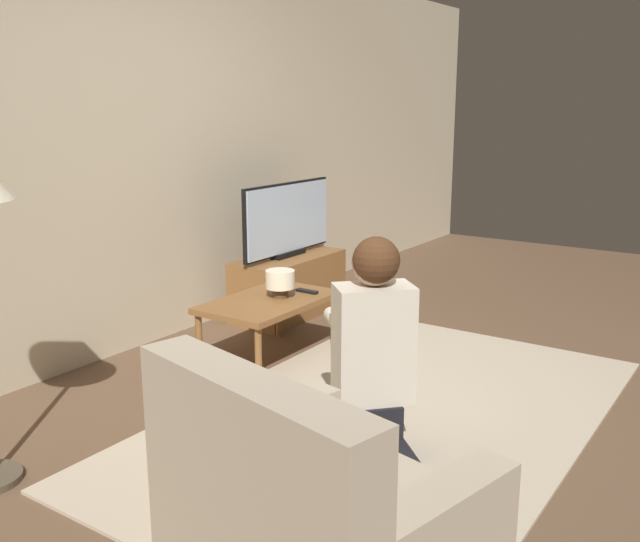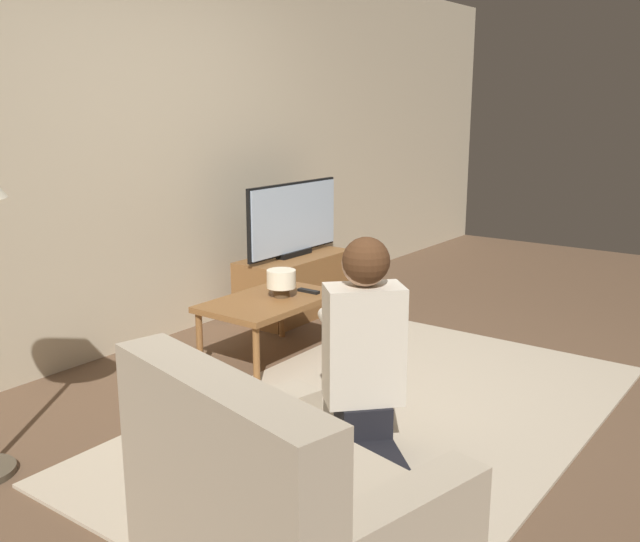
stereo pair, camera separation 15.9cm
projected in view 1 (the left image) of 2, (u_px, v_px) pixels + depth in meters
ground_plane at (390, 418)px, 3.63m from camera, size 10.00×10.00×0.00m
wall_back at (119, 147)px, 4.38m from camera, size 10.00×0.06×2.60m
rug at (390, 416)px, 3.63m from camera, size 2.98×1.82×0.02m
tv_stand at (289, 286)px, 5.34m from camera, size 0.92×0.43×0.45m
tv at (288, 219)px, 5.23m from camera, size 0.99×0.08×0.55m
coffee_table at (269, 306)px, 4.36m from camera, size 0.85×0.53×0.39m
armchair at (317, 539)px, 2.13m from camera, size 0.88×1.00×0.87m
person_kneeling at (375, 349)px, 3.12m from camera, size 0.75×0.76×1.00m
table_lamp at (280, 281)px, 4.37m from camera, size 0.18×0.18×0.17m
remote at (307, 291)px, 4.50m from camera, size 0.04×0.15×0.02m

